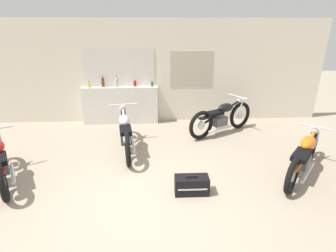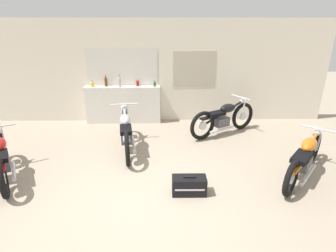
% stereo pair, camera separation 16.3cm
% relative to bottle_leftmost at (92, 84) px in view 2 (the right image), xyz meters
% --- Properties ---
extents(ground_plane, '(24.00, 24.00, 0.00)m').
position_rel_bottle_leftmost_xyz_m(ground_plane, '(1.53, -3.59, -1.12)').
color(ground_plane, gray).
extents(wall_back, '(10.00, 0.07, 2.80)m').
position_rel_bottle_leftmost_xyz_m(wall_back, '(1.53, 0.21, 0.29)').
color(wall_back, beige).
rests_on(wall_back, ground_plane).
extents(sill_counter, '(2.08, 0.28, 1.04)m').
position_rel_bottle_leftmost_xyz_m(sill_counter, '(0.81, 0.03, -0.59)').
color(sill_counter, silver).
rests_on(sill_counter, ground_plane).
extents(bottle_leftmost, '(0.09, 0.09, 0.17)m').
position_rel_bottle_leftmost_xyz_m(bottle_leftmost, '(0.00, 0.00, 0.00)').
color(bottle_leftmost, gold).
rests_on(bottle_leftmost, sill_counter).
extents(bottle_left_center, '(0.08, 0.08, 0.31)m').
position_rel_bottle_leftmost_xyz_m(bottle_left_center, '(0.37, 0.05, 0.06)').
color(bottle_left_center, '#5B3814').
rests_on(bottle_left_center, sill_counter).
extents(bottle_center, '(0.08, 0.08, 0.32)m').
position_rel_bottle_leftmost_xyz_m(bottle_center, '(0.74, -0.00, 0.07)').
color(bottle_center, '#B7B2A8').
rests_on(bottle_center, sill_counter).
extents(bottle_right_center, '(0.08, 0.08, 0.20)m').
position_rel_bottle_leftmost_xyz_m(bottle_right_center, '(1.23, 0.07, 0.02)').
color(bottle_right_center, maroon).
rests_on(bottle_right_center, sill_counter).
extents(bottle_rightmost, '(0.07, 0.07, 0.17)m').
position_rel_bottle_leftmost_xyz_m(bottle_rightmost, '(1.70, 0.02, 0.00)').
color(bottle_rightmost, '#23662D').
rests_on(bottle_rightmost, sill_counter).
extents(motorcycle_silver, '(0.66, 2.10, 0.92)m').
position_rel_bottle_leftmost_xyz_m(motorcycle_silver, '(1.11, -1.76, -0.68)').
color(motorcycle_silver, black).
rests_on(motorcycle_silver, ground_plane).
extents(motorcycle_orange, '(1.51, 1.68, 0.78)m').
position_rel_bottle_leftmost_xyz_m(motorcycle_orange, '(4.51, -2.93, -0.72)').
color(motorcycle_orange, black).
rests_on(motorcycle_orange, ground_plane).
extents(motorcycle_black, '(1.83, 1.13, 0.91)m').
position_rel_bottle_leftmost_xyz_m(motorcycle_black, '(3.46, -0.90, -0.69)').
color(motorcycle_black, black).
rests_on(motorcycle_black, ground_plane).
extents(motorcycle_red, '(1.08, 1.77, 0.84)m').
position_rel_bottle_leftmost_xyz_m(motorcycle_red, '(-0.96, -2.89, -0.71)').
color(motorcycle_red, black).
rests_on(motorcycle_red, ground_plane).
extents(hard_case_black, '(0.57, 0.27, 0.33)m').
position_rel_bottle_leftmost_xyz_m(hard_case_black, '(2.35, -3.43, -0.96)').
color(hard_case_black, black).
rests_on(hard_case_black, ground_plane).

